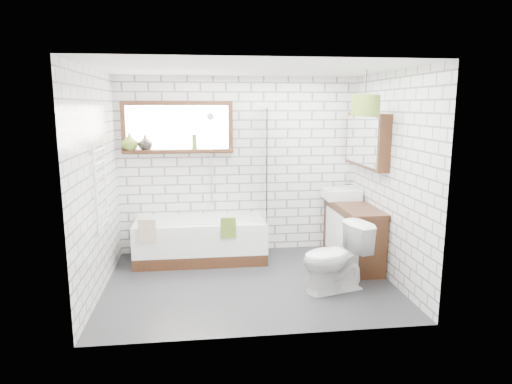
{
  "coord_description": "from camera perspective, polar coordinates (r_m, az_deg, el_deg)",
  "views": [
    {
      "loc": [
        -0.57,
        -5.16,
        2.1
      ],
      "look_at": [
        0.11,
        0.25,
        1.06
      ],
      "focal_mm": 32.0,
      "sensor_mm": 36.0,
      "label": 1
    }
  ],
  "objects": [
    {
      "name": "floor",
      "position": [
        5.6,
        -0.84,
        -11.29
      ],
      "size": [
        3.4,
        2.6,
        0.01
      ],
      "primitive_type": "cube",
      "color": "#252528",
      "rests_on": "ground"
    },
    {
      "name": "ceiling",
      "position": [
        5.21,
        -0.92,
        15.23
      ],
      "size": [
        3.4,
        2.6,
        0.01
      ],
      "primitive_type": "cube",
      "color": "white",
      "rests_on": "ground"
    },
    {
      "name": "bathtub",
      "position": [
        6.34,
        -6.92,
        -5.94
      ],
      "size": [
        1.76,
        0.78,
        0.57
      ],
      "primitive_type": "cube",
      "color": "white",
      "rests_on": "floor"
    },
    {
      "name": "vase_olive",
      "position": [
        6.48,
        -15.5,
        5.93
      ],
      "size": [
        0.24,
        0.24,
        0.23
      ],
      "primitive_type": "imported",
      "rotation": [
        0.0,
        0.0,
        0.07
      ],
      "color": "#597223",
      "rests_on": "window"
    },
    {
      "name": "shower_screen",
      "position": [
        6.18,
        0.87,
        3.53
      ],
      "size": [
        0.02,
        0.72,
        1.5
      ],
      "primitive_type": "cube",
      "color": "white",
      "rests_on": "bathtub"
    },
    {
      "name": "bottle",
      "position": [
        6.41,
        -7.7,
        6.05
      ],
      "size": [
        0.07,
        0.07,
        0.21
      ],
      "primitive_type": "cylinder",
      "rotation": [
        0.0,
        0.0,
        -0.05
      ],
      "color": "#597223",
      "rests_on": "window"
    },
    {
      "name": "window",
      "position": [
        6.44,
        -9.77,
        7.95
      ],
      "size": [
        1.52,
        0.16,
        0.68
      ],
      "primitive_type": "cube",
      "color": "black",
      "rests_on": "wall_back"
    },
    {
      "name": "wall_right",
      "position": [
        5.7,
        16.42,
        1.77
      ],
      "size": [
        0.01,
        2.6,
        2.5
      ],
      "primitive_type": "cube",
      "color": "white",
      "rests_on": "ground"
    },
    {
      "name": "wall_front",
      "position": [
        3.99,
        1.19,
        -1.53
      ],
      "size": [
        3.4,
        0.01,
        2.5
      ],
      "primitive_type": "cube",
      "color": "white",
      "rests_on": "ground"
    },
    {
      "name": "tap",
      "position": [
        6.58,
        11.95,
        0.3
      ],
      "size": [
        0.04,
        0.04,
        0.15
      ],
      "primitive_type": "cylinder",
      "rotation": [
        0.0,
        0.0,
        0.33
      ],
      "color": "silver",
      "rests_on": "vanity"
    },
    {
      "name": "basin",
      "position": [
        6.54,
        10.61,
        -0.23
      ],
      "size": [
        0.48,
        0.42,
        0.14
      ],
      "primitive_type": "cube",
      "color": "white",
      "rests_on": "vanity"
    },
    {
      "name": "towel_beige",
      "position": [
        5.93,
        -13.46,
        -4.68
      ],
      "size": [
        0.22,
        0.06,
        0.29
      ],
      "primitive_type": "cube",
      "color": "tan",
      "rests_on": "bathtub"
    },
    {
      "name": "wall_left",
      "position": [
        5.35,
        -19.33,
        1.03
      ],
      "size": [
        0.01,
        2.6,
        2.5
      ],
      "primitive_type": "cube",
      "color": "white",
      "rests_on": "ground"
    },
    {
      "name": "toilet",
      "position": [
        5.32,
        9.9,
        -8.07
      ],
      "size": [
        0.64,
        0.87,
        0.79
      ],
      "primitive_type": "imported",
      "rotation": [
        0.0,
        0.0,
        -1.3
      ],
      "color": "white",
      "rests_on": "floor"
    },
    {
      "name": "vanity",
      "position": [
        6.34,
        11.97,
        -5.02
      ],
      "size": [
        0.45,
        1.4,
        0.8
      ],
      "primitive_type": "cube",
      "color": "black",
      "rests_on": "floor"
    },
    {
      "name": "vase_dark",
      "position": [
        6.45,
        -13.67,
        5.88
      ],
      "size": [
        0.26,
        0.26,
        0.21
      ],
      "primitive_type": "imported",
      "rotation": [
        0.0,
        0.0,
        0.4
      ],
      "color": "black",
      "rests_on": "window"
    },
    {
      "name": "mirror_cabinet",
      "position": [
        6.18,
        13.67,
        6.3
      ],
      "size": [
        0.16,
        1.2,
        0.7
      ],
      "primitive_type": "cube",
      "color": "black",
      "rests_on": "wall_right"
    },
    {
      "name": "towel_radiator",
      "position": [
        5.35,
        -18.83,
        0.51
      ],
      "size": [
        0.06,
        0.52,
        1.0
      ],
      "primitive_type": "cube",
      "color": "white",
      "rests_on": "wall_left"
    },
    {
      "name": "shower_riser",
      "position": [
        6.47,
        -5.64,
        4.07
      ],
      "size": [
        0.02,
        0.02,
        1.3
      ],
      "primitive_type": "cylinder",
      "color": "silver",
      "rests_on": "wall_back"
    },
    {
      "name": "towel_green",
      "position": [
        5.9,
        -3.48,
        -4.47
      ],
      "size": [
        0.2,
        0.05,
        0.27
      ],
      "primitive_type": "cube",
      "color": "#526D20",
      "rests_on": "bathtub"
    },
    {
      "name": "wall_back",
      "position": [
        6.55,
        -2.13,
        3.31
      ],
      "size": [
        3.4,
        0.01,
        2.5
      ],
      "primitive_type": "cube",
      "color": "white",
      "rests_on": "ground"
    },
    {
      "name": "pendant",
      "position": [
        5.45,
        13.52,
        10.48
      ],
      "size": [
        0.32,
        0.32,
        0.24
      ],
      "primitive_type": "cylinder",
      "color": "#526D20",
      "rests_on": "ceiling"
    }
  ]
}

